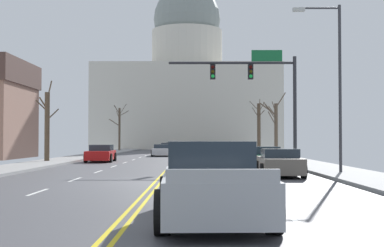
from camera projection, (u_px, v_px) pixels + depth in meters
name	position (u px, v px, depth m)	size (l,w,h in m)	color
ground	(157.00, 183.00, 20.08)	(20.00, 180.00, 0.20)	#4A4A4F
signal_gantry	(260.00, 83.00, 33.05)	(7.91, 0.41, 7.03)	#28282D
street_lamp_right	(334.00, 73.00, 24.94)	(2.25, 0.24, 7.80)	#333338
capitol_building	(187.00, 89.00, 92.58)	(30.49, 18.31, 30.63)	beige
sedan_near_00	(263.00, 158.00, 29.59)	(2.00, 4.31, 1.25)	#1E7247
sedan_near_01	(280.00, 163.00, 23.94)	(2.06, 4.40, 1.23)	#6B6056
sedan_near_02	(207.00, 173.00, 17.28)	(2.04, 4.60, 1.21)	#1E7247
pickup_truck_near_03	(212.00, 185.00, 11.09)	(2.36, 5.39, 1.62)	#ADB2B7
sedan_oncoming_00	(101.00, 154.00, 38.98)	(2.07, 4.27, 1.24)	#B71414
sedan_oncoming_01	(163.00, 150.00, 52.04)	(2.18, 4.73, 1.13)	silver
sedan_oncoming_02	(168.00, 148.00, 63.04)	(2.11, 4.41, 1.19)	#6B6056
sedan_oncoming_03	(172.00, 147.00, 73.37)	(2.00, 4.35, 1.19)	#9EA3A8
bare_tree_00	(259.00, 127.00, 58.60)	(1.87, 1.70, 5.83)	#4C3D2D
bare_tree_01	(47.00, 124.00, 37.44)	(1.65, 1.56, 5.76)	#4C3D2D
bare_tree_02	(275.00, 126.00, 49.33)	(2.49, 2.36, 5.81)	brown
bare_tree_03	(119.00, 127.00, 71.40)	(2.65, 2.84, 6.24)	brown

